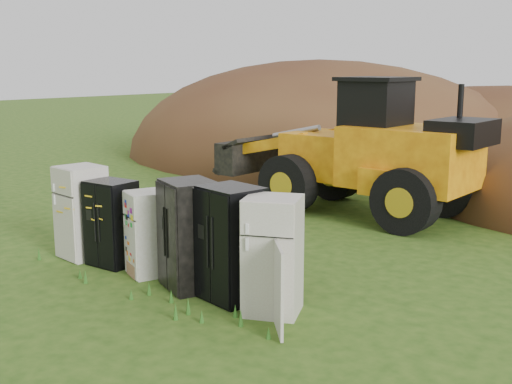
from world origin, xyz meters
TOP-DOWN VIEW (x-y plane):
  - ground at (0.00, 0.00)m, footprint 120.00×120.00m
  - fridge_leftmost at (-2.51, -0.03)m, footprint 0.90×0.87m
  - fridge_black_side at (-1.64, 0.01)m, footprint 0.91×0.74m
  - fridge_sticker at (-0.63, 0.02)m, footprint 0.90×0.87m
  - fridge_dark_mid at (0.48, -0.00)m, footprint 1.21×1.11m
  - fridge_black_right at (1.41, 0.03)m, footprint 1.08×0.95m
  - fridge_open_door at (2.30, -0.02)m, footprint 1.09×1.06m
  - wheel_loader at (-0.63, 6.95)m, footprint 7.38×3.08m
  - dirt_mound_left at (-6.63, 14.78)m, footprint 18.01×13.51m
  - dirt_mound_back at (-0.06, 18.10)m, footprint 16.41×10.94m

SIDE VIEW (x-z plane):
  - ground at x=0.00m, z-range 0.00..0.00m
  - dirt_mound_left at x=-6.63m, z-range -4.08..4.08m
  - dirt_mound_back at x=-0.06m, z-range -3.08..3.08m
  - fridge_sticker at x=-0.63m, z-range 0.00..1.58m
  - fridge_black_side at x=-1.64m, z-range 0.00..1.66m
  - fridge_open_door at x=2.30m, z-range 0.00..1.86m
  - fridge_leftmost at x=-2.51m, z-range 0.00..1.87m
  - fridge_dark_mid at x=0.48m, z-range 0.00..1.91m
  - fridge_black_right at x=1.41m, z-range 0.00..1.91m
  - wheel_loader at x=-0.63m, z-range 0.00..3.55m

